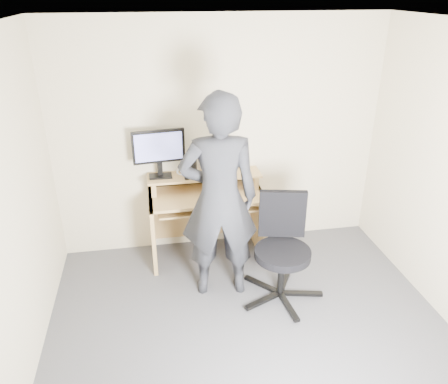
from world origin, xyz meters
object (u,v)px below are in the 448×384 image
object	(u,v)px
desk	(206,208)
monitor	(159,149)
person	(219,199)
office_chair	(282,244)

from	to	relation	value
desk	monitor	bearing A→B (deg)	169.67
person	monitor	bearing A→B (deg)	-53.51
desk	office_chair	xyz separation A→B (m)	(0.60, -0.85, -0.01)
desk	monitor	distance (m)	0.81
office_chair	person	size ratio (longest dim) A/B	0.50
office_chair	monitor	bearing A→B (deg)	151.05
desk	office_chair	distance (m)	1.04
office_chair	desk	bearing A→B (deg)	137.67
monitor	office_chair	bearing A→B (deg)	-48.01
office_chair	person	bearing A→B (deg)	176.73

